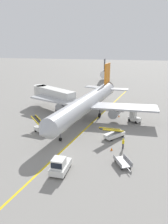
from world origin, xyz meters
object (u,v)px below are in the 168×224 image
Objects in this scene: airliner at (88,103)px; baggage_cart_loaded at (123,162)px; safety_cone_nose_right at (112,149)px; pushback_tug at (60,166)px; ground_crew_marshaller at (123,143)px; safety_cone_nose_left at (119,116)px; jet_bridge at (51,93)px; belt_loader_aft_hold at (114,134)px; baggage_tug_near_wing at (134,118)px; belt_loader_forward_hold at (42,129)px.

baggage_cart_loaded is (7.61, -17.52, -2.95)m from airliner.
baggage_cart_loaded is 4.29m from safety_cone_nose_right.
pushback_tug reaches higher than safety_cone_nose_right.
ground_crew_marshaller is (-0.02, 4.77, 0.44)m from baggage_cart_loaded.
jet_bridge is at bearing 165.66° from safety_cone_nose_left.
belt_loader_aft_hold is 8.60m from baggage_cart_loaded.
belt_loader_aft_hold is (-3.59, -8.53, -0.15)m from baggage_tug_near_wing.
safety_cone_nose_right is (-3.67, -13.04, -0.71)m from baggage_tug_near_wing.
safety_cone_nose_right is (12.67, -4.52, -0.56)m from belt_loader_forward_hold.
jet_bridge is 17.26m from safety_cone_nose_left.
belt_loader_aft_hold reaches higher than safety_cone_nose_left.
belt_loader_forward_hold is at bearing -78.39° from jet_bridge.
pushback_tug is at bearing -157.80° from baggage_cart_loaded.
pushback_tug is 0.80× the size of belt_loader_forward_hold.
baggage_cart_loaded is at bearing -89.71° from ground_crew_marshaller.
safety_cone_nose_left is (0.53, 11.02, -0.56)m from belt_loader_aft_hold.
baggage_tug_near_wing is at bearing -18.97° from jet_bridge.
safety_cone_nose_right is (-1.70, 3.93, -0.25)m from baggage_cart_loaded.
belt_loader_aft_hold is at bearing -56.58° from airliner.
jet_bridge is 2.58× the size of belt_loader_forward_hold.
safety_cone_nose_right is (6.01, 7.08, -0.77)m from pushback_tug.
belt_loader_forward_hold reaches higher than safety_cone_nose_right.
jet_bridge is at bearing 110.04° from pushback_tug.
ground_crew_marshaller reaches higher than safety_cone_nose_right.
jet_bridge reaches higher than belt_loader_forward_hold.
belt_loader_aft_hold reaches higher than safety_cone_nose_right.
airliner is 9.42× the size of pushback_tug.
ground_crew_marshaller is 3.86× the size of safety_cone_nose_right.
pushback_tug is 9.32m from safety_cone_nose_right.
belt_loader_forward_hold is (-6.76, -9.08, -2.64)m from airliner.
pushback_tug is at bearing -130.34° from safety_cone_nose_right.
safety_cone_nose_right is (15.79, -19.72, -3.32)m from jet_bridge.
baggage_cart_loaded is at bearing 22.20° from pushback_tug.
jet_bridge is 25.86m from ground_crew_marshaller.
belt_loader_aft_hold is 4.00m from ground_crew_marshaller.
belt_loader_forward_hold reaches higher than baggage_tug_near_wing.
baggage_tug_near_wing is at bearing 27.55° from belt_loader_forward_hold.
belt_loader_forward_hold and belt_loader_aft_hold have the same top height.
pushback_tug is at bearing -106.35° from safety_cone_nose_left.
baggage_tug_near_wing is at bearing 83.38° from baggage_cart_loaded.
safety_cone_nose_left is at bearing 140.76° from baggage_tug_near_wing.
pushback_tug is at bearing -69.96° from jet_bridge.
airliner reaches higher than safety_cone_nose_left.
pushback_tug is at bearing -60.16° from belt_loader_forward_hold.
pushback_tug is 2.19× the size of ground_crew_marshaller.
safety_cone_nose_right is at bearing 49.66° from pushback_tug.
jet_bridge reaches higher than ground_crew_marshaller.
airliner reaches higher than baggage_tug_near_wing.
baggage_tug_near_wing is 4.01m from safety_cone_nose_left.
pushback_tug reaches higher than ground_crew_marshaller.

